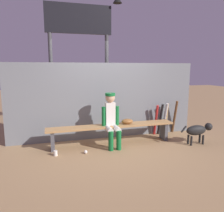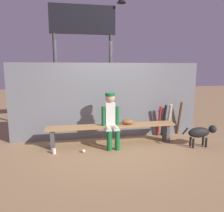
% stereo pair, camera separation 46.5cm
% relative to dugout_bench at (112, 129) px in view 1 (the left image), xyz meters
% --- Properties ---
extents(ground_plane, '(30.00, 30.00, 0.00)m').
position_rel_dugout_bench_xyz_m(ground_plane, '(0.00, 0.00, -0.38)').
color(ground_plane, '#9E7A51').
extents(chainlink_fence, '(4.81, 0.03, 1.91)m').
position_rel_dugout_bench_xyz_m(chainlink_fence, '(0.00, 0.55, 0.58)').
color(chainlink_fence, slate).
rests_on(chainlink_fence, ground_plane).
extents(dugout_bench, '(3.01, 0.36, 0.47)m').
position_rel_dugout_bench_xyz_m(dugout_bench, '(0.00, 0.00, 0.00)').
color(dugout_bench, '#AD7F4C').
rests_on(dugout_bench, ground_plane).
extents(player_seated, '(0.41, 0.55, 1.22)m').
position_rel_dugout_bench_xyz_m(player_seated, '(-0.04, -0.11, 0.29)').
color(player_seated, silver).
rests_on(player_seated, ground_plane).
extents(baseball_glove, '(0.28, 0.20, 0.12)m').
position_rel_dugout_bench_xyz_m(baseball_glove, '(0.38, 0.00, 0.15)').
color(baseball_glove, brown).
rests_on(baseball_glove, dugout_bench).
extents(bat_aluminum_red, '(0.07, 0.21, 0.83)m').
position_rel_dugout_bench_xyz_m(bat_aluminum_red, '(1.33, 0.39, 0.04)').
color(bat_aluminum_red, '#B22323').
rests_on(bat_aluminum_red, ground_plane).
extents(bat_aluminum_black, '(0.10, 0.24, 0.86)m').
position_rel_dugout_bench_xyz_m(bat_aluminum_black, '(1.45, 0.37, 0.05)').
color(bat_aluminum_black, black).
rests_on(bat_aluminum_black, ground_plane).
extents(bat_aluminum_silver, '(0.08, 0.25, 0.86)m').
position_rel_dugout_bench_xyz_m(bat_aluminum_silver, '(1.60, 0.40, 0.05)').
color(bat_aluminum_silver, '#B7B7BC').
rests_on(bat_aluminum_silver, ground_plane).
extents(bat_wood_tan, '(0.08, 0.19, 0.85)m').
position_rel_dugout_bench_xyz_m(bat_wood_tan, '(1.66, 0.42, 0.05)').
color(bat_wood_tan, tan).
rests_on(bat_wood_tan, ground_plane).
extents(bat_wood_dark, '(0.08, 0.26, 0.91)m').
position_rel_dugout_bench_xyz_m(bat_wood_dark, '(1.92, 0.43, 0.08)').
color(bat_wood_dark, brown).
rests_on(bat_wood_dark, ground_plane).
extents(baseball, '(0.07, 0.07, 0.07)m').
position_rel_dugout_bench_xyz_m(baseball, '(-0.70, -0.41, -0.34)').
color(baseball, white).
rests_on(baseball, ground_plane).
extents(cup_on_ground, '(0.08, 0.08, 0.11)m').
position_rel_dugout_bench_xyz_m(cup_on_ground, '(-1.31, -0.35, -0.32)').
color(cup_on_ground, silver).
rests_on(cup_on_ground, ground_plane).
extents(cup_on_bench, '(0.08, 0.08, 0.11)m').
position_rel_dugout_bench_xyz_m(cup_on_bench, '(0.10, 0.08, 0.15)').
color(cup_on_bench, silver).
rests_on(cup_on_bench, dugout_bench).
extents(scoreboard, '(1.99, 0.27, 3.64)m').
position_rel_dugout_bench_xyz_m(scoreboard, '(-0.49, 1.16, 2.14)').
color(scoreboard, '#3F3F42').
rests_on(scoreboard, ground_plane).
extents(dog, '(0.84, 0.20, 0.49)m').
position_rel_dugout_bench_xyz_m(dog, '(1.97, -0.54, -0.04)').
color(dog, black).
rests_on(dog, ground_plane).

